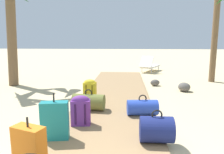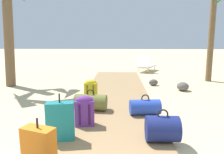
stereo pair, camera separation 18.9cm
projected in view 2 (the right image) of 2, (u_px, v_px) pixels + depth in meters
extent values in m
plane|color=#D1BA8C|center=(115.00, 112.00, 4.68)|extent=(60.00, 60.00, 0.00)
cube|color=#9E7A51|center=(115.00, 99.00, 5.53)|extent=(1.80, 8.72, 0.08)
cube|color=orange|center=(39.00, 151.00, 2.34)|extent=(0.41, 0.29, 0.56)
cylinder|color=black|center=(37.00, 123.00, 2.28)|extent=(0.02, 0.02, 0.11)
cube|color=gold|center=(91.00, 92.00, 5.12)|extent=(0.31, 0.21, 0.48)
ellipsoid|color=gold|center=(91.00, 83.00, 5.08)|extent=(0.29, 0.20, 0.15)
cylinder|color=#6D5E11|center=(87.00, 93.00, 5.03)|extent=(0.04, 0.04, 0.38)
cylinder|color=#6D5E11|center=(93.00, 93.00, 5.02)|extent=(0.04, 0.04, 0.38)
cube|color=#6B2D84|center=(85.00, 113.00, 3.72)|extent=(0.36, 0.23, 0.45)
ellipsoid|color=#6B2D84|center=(84.00, 100.00, 3.68)|extent=(0.34, 0.22, 0.17)
cylinder|color=#351642|center=(80.00, 115.00, 3.62)|extent=(0.04, 0.04, 0.36)
cylinder|color=#351642|center=(89.00, 115.00, 3.63)|extent=(0.04, 0.04, 0.36)
cube|color=#197A7F|center=(60.00, 121.00, 3.16)|extent=(0.43, 0.23, 0.59)
cylinder|color=black|center=(59.00, 98.00, 3.09)|extent=(0.02, 0.02, 0.14)
cylinder|color=#2847B7|center=(145.00, 107.00, 4.26)|extent=(0.64, 0.37, 0.31)
torus|color=black|center=(145.00, 98.00, 4.23)|extent=(0.17, 0.04, 0.16)
cylinder|color=navy|center=(162.00, 129.00, 3.14)|extent=(0.49, 0.39, 0.39)
torus|color=black|center=(163.00, 114.00, 3.10)|extent=(0.16, 0.02, 0.16)
cylinder|color=olive|center=(91.00, 102.00, 4.53)|extent=(0.71, 0.40, 0.34)
torus|color=black|center=(90.00, 93.00, 4.50)|extent=(0.17, 0.04, 0.16)
cylinder|color=brown|center=(9.00, 35.00, 7.09)|extent=(0.31, 0.57, 3.48)
cylinder|color=brown|center=(212.00, 22.00, 7.77)|extent=(0.22, 0.31, 4.43)
cube|color=white|center=(147.00, 66.00, 10.58)|extent=(1.13, 1.52, 0.08)
cube|color=white|center=(144.00, 62.00, 10.01)|extent=(0.74, 0.67, 0.53)
cylinder|color=silver|center=(146.00, 67.00, 11.21)|extent=(0.04, 0.04, 0.22)
cylinder|color=silver|center=(155.00, 68.00, 10.99)|extent=(0.04, 0.04, 0.22)
cylinder|color=silver|center=(139.00, 70.00, 10.23)|extent=(0.04, 0.04, 0.22)
cylinder|color=silver|center=(148.00, 71.00, 10.01)|extent=(0.04, 0.04, 0.22)
ellipsoid|color=#5B5651|center=(153.00, 82.00, 7.32)|extent=(0.38, 0.31, 0.22)
ellipsoid|color=#5B5651|center=(183.00, 86.00, 6.57)|extent=(0.52, 0.52, 0.27)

